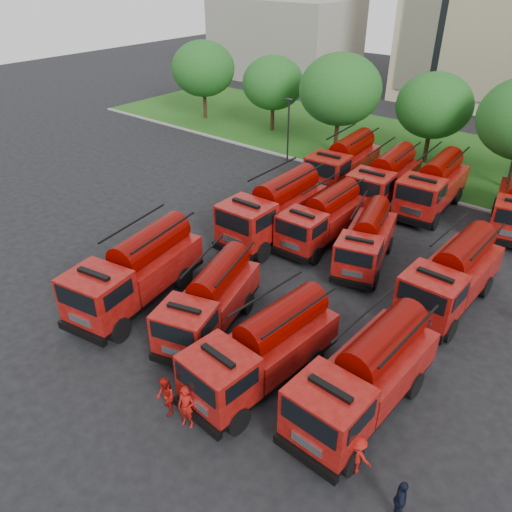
{
  "coord_description": "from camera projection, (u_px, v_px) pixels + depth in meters",
  "views": [
    {
      "loc": [
        12.89,
        -15.22,
        14.71
      ],
      "look_at": [
        -0.55,
        1.39,
        1.8
      ],
      "focal_mm": 35.0,
      "sensor_mm": 36.0,
      "label": 1
    }
  ],
  "objects": [
    {
      "name": "lamp_post_0",
      "position": [
        288.0,
        127.0,
        40.0
      ],
      "size": [
        0.6,
        0.25,
        5.11
      ],
      "color": "black",
      "rests_on": "ground"
    },
    {
      "name": "fire_truck_0",
      "position": [
        137.0,
        271.0,
        23.91
      ],
      "size": [
        3.86,
        7.95,
        3.47
      ],
      "rotation": [
        0.0,
        0.0,
        0.17
      ],
      "color": "black",
      "rests_on": "ground"
    },
    {
      "name": "tree_0",
      "position": [
        203.0,
        69.0,
        49.63
      ],
      "size": [
        6.3,
        6.3,
        7.7
      ],
      "color": "#382314",
      "rests_on": "ground"
    },
    {
      "name": "side_building",
      "position": [
        285.0,
        39.0,
        67.51
      ],
      "size": [
        18.0,
        12.0,
        10.0
      ],
      "primitive_type": "cube",
      "color": "gray",
      "rests_on": "ground"
    },
    {
      "name": "fire_truck_3",
      "position": [
        365.0,
        375.0,
        18.07
      ],
      "size": [
        2.92,
        7.34,
        3.29
      ],
      "rotation": [
        0.0,
        0.0,
        -0.05
      ],
      "color": "black",
      "rests_on": "ground"
    },
    {
      "name": "fire_truck_6",
      "position": [
        367.0,
        239.0,
        27.13
      ],
      "size": [
        3.82,
        6.72,
        2.9
      ],
      "rotation": [
        0.0,
        0.0,
        0.27
      ],
      "color": "black",
      "rests_on": "ground"
    },
    {
      "name": "ground",
      "position": [
        247.0,
        302.0,
        24.68
      ],
      "size": [
        140.0,
        140.0,
        0.0
      ],
      "primitive_type": "plane",
      "color": "black",
      "rests_on": "ground"
    },
    {
      "name": "firefighter_4",
      "position": [
        228.0,
        277.0,
        26.57
      ],
      "size": [
        1.09,
        0.91,
        1.91
      ],
      "primitive_type": "imported",
      "rotation": [
        0.0,
        0.0,
        2.76
      ],
      "color": "black",
      "rests_on": "ground"
    },
    {
      "name": "fire_truck_1",
      "position": [
        210.0,
        300.0,
        22.25
      ],
      "size": [
        4.02,
        6.94,
        2.99
      ],
      "rotation": [
        0.0,
        0.0,
        0.29
      ],
      "color": "black",
      "rests_on": "ground"
    },
    {
      "name": "firefighter_1",
      "position": [
        168.0,
        412.0,
        18.72
      ],
      "size": [
        0.93,
        0.82,
        1.69
      ],
      "primitive_type": "imported",
      "rotation": [
        0.0,
        0.0,
        -0.56
      ],
      "color": "#96100B",
      "rests_on": "ground"
    },
    {
      "name": "fire_truck_2",
      "position": [
        263.0,
        349.0,
        19.39
      ],
      "size": [
        3.04,
        7.17,
        3.18
      ],
      "rotation": [
        0.0,
        0.0,
        -0.09
      ],
      "color": "black",
      "rests_on": "ground"
    },
    {
      "name": "firefighter_0",
      "position": [
        188.0,
        424.0,
        18.24
      ],
      "size": [
        0.79,
        0.67,
        1.83
      ],
      "primitive_type": "imported",
      "rotation": [
        0.0,
        0.0,
        0.31
      ],
      "color": "#96100B",
      "rests_on": "ground"
    },
    {
      "name": "tree_1",
      "position": [
        273.0,
        83.0,
        46.24
      ],
      "size": [
        5.71,
        5.71,
        6.98
      ],
      "color": "#382314",
      "rests_on": "ground"
    },
    {
      "name": "fire_truck_9",
      "position": [
        385.0,
        179.0,
        33.8
      ],
      "size": [
        3.18,
        7.69,
        3.42
      ],
      "rotation": [
        0.0,
        0.0,
        0.07
      ],
      "color": "black",
      "rests_on": "ground"
    },
    {
      "name": "firefighter_3",
      "position": [
        354.0,
        470.0,
        16.62
      ],
      "size": [
        1.04,
        0.57,
        1.58
      ],
      "primitive_type": "imported",
      "rotation": [
        0.0,
        0.0,
        3.18
      ],
      "color": "#96100B",
      "rests_on": "ground"
    },
    {
      "name": "fire_truck_7",
      "position": [
        452.0,
        275.0,
        23.72
      ],
      "size": [
        2.87,
        7.34,
        3.3
      ],
      "rotation": [
        0.0,
        0.0,
        -0.03
      ],
      "color": "black",
      "rests_on": "ground"
    },
    {
      "name": "fire_truck_10",
      "position": [
        433.0,
        185.0,
        32.84
      ],
      "size": [
        3.11,
        7.71,
        3.45
      ],
      "rotation": [
        0.0,
        0.0,
        0.05
      ],
      "color": "black",
      "rests_on": "ground"
    },
    {
      "name": "tree_2",
      "position": [
        340.0,
        89.0,
        40.52
      ],
      "size": [
        6.72,
        6.72,
        8.22
      ],
      "color": "#382314",
      "rests_on": "ground"
    },
    {
      "name": "curb",
      "position": [
        403.0,
        188.0,
        36.55
      ],
      "size": [
        70.0,
        0.3,
        0.14
      ],
      "primitive_type": "cube",
      "color": "gray",
      "rests_on": "ground"
    },
    {
      "name": "fire_truck_5",
      "position": [
        323.0,
        218.0,
        29.16
      ],
      "size": [
        2.6,
        6.83,
        3.09
      ],
      "rotation": [
        0.0,
        0.0,
        0.02
      ],
      "color": "black",
      "rests_on": "ground"
    },
    {
      "name": "lawn",
      "position": [
        445.0,
        158.0,
        41.94
      ],
      "size": [
        70.0,
        16.0,
        0.12
      ],
      "primitive_type": "cube",
      "color": "#1F4E14",
      "rests_on": "ground"
    },
    {
      "name": "fire_truck_8",
      "position": [
        344.0,
        162.0,
        36.42
      ],
      "size": [
        3.24,
        7.82,
        3.48
      ],
      "rotation": [
        0.0,
        0.0,
        0.07
      ],
      "color": "black",
      "rests_on": "ground"
    },
    {
      "name": "fire_truck_4",
      "position": [
        274.0,
        208.0,
        29.63
      ],
      "size": [
        3.06,
        7.98,
        3.6
      ],
      "rotation": [
        0.0,
        0.0,
        0.02
      ],
      "color": "black",
      "rests_on": "ground"
    },
    {
      "name": "tree_3",
      "position": [
        434.0,
        106.0,
        38.76
      ],
      "size": [
        5.88,
        5.88,
        7.19
      ],
      "color": "#382314",
      "rests_on": "ground"
    }
  ]
}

